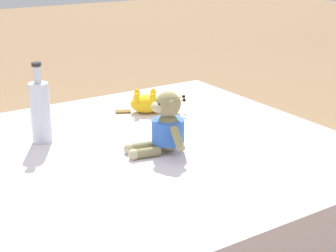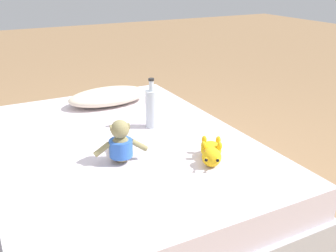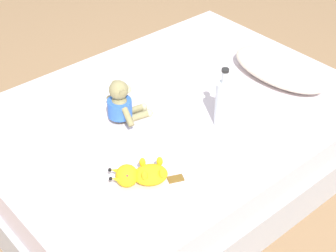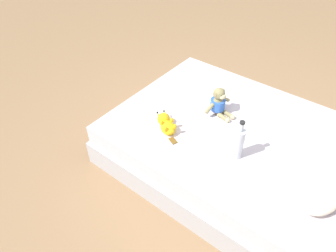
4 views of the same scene
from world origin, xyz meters
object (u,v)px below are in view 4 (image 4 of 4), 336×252
at_px(bed, 236,149).
at_px(plush_yellow_creature, 166,124).
at_px(pillow, 322,180).
at_px(plush_monkey, 219,103).
at_px(glass_bottle, 238,143).

height_order(bed, plush_yellow_creature, plush_yellow_creature).
xyz_separation_m(pillow, plush_yellow_creature, (0.17, -1.13, -0.01)).
bearing_deg(bed, plush_monkey, -108.07).
distance_m(plush_yellow_creature, glass_bottle, 0.58).
xyz_separation_m(plush_monkey, plush_yellow_creature, (0.42, -0.22, -0.05)).
height_order(pillow, plush_monkey, plush_monkey).
relative_size(plush_monkey, glass_bottle, 0.90).
bearing_deg(pillow, bed, -104.42).
relative_size(pillow, plush_yellow_creature, 1.99).
bearing_deg(pillow, glass_bottle, -80.31).
xyz_separation_m(plush_yellow_creature, glass_bottle, (-0.07, 0.57, 0.08)).
relative_size(pillow, plush_monkey, 2.11).
height_order(bed, plush_monkey, plush_monkey).
relative_size(bed, plush_yellow_creature, 6.62).
relative_size(plush_monkey, plush_yellow_creature, 0.94).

